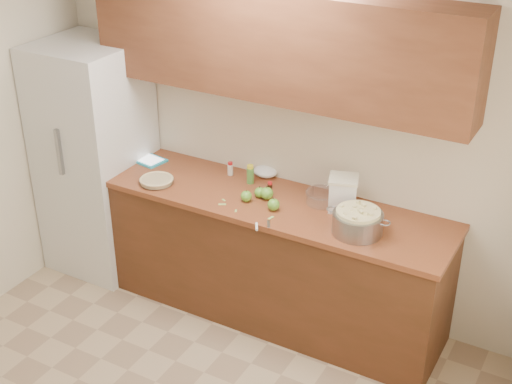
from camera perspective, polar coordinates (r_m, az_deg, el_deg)
The scene contains 22 objects.
room_shell at distance 3.60m, azimuth -10.75°, elevation -4.83°, with size 3.60×3.60×3.60m.
counter_run at distance 5.07m, azimuth 0.58°, elevation -5.04°, with size 2.64×0.68×0.92m.
upper_cabinets at distance 4.58m, azimuth 1.62°, elevation 11.79°, with size 2.60×0.34×0.70m, color brown.
fridge at distance 5.58m, azimuth -12.68°, elevation 2.62°, with size 0.70×0.70×1.80m, color silver.
pie at distance 5.07m, azimuth -7.96°, elevation 0.92°, with size 0.25×0.25×0.04m.
colander at distance 4.45m, azimuth 8.14°, elevation -2.38°, with size 0.42×0.32×0.16m.
flour_canister at distance 4.68m, azimuth 6.97°, elevation -0.08°, with size 0.24×0.24×0.23m.
tablet at distance 5.42m, azimuth -8.57°, elevation 2.54°, with size 0.26×0.22×0.02m.
paring_knife at distance 4.49m, azimuth 0.20°, elevation -2.75°, with size 0.10×0.16×0.02m.
lemon_bottle at distance 5.01m, azimuth -0.46°, elevation 1.42°, with size 0.05×0.05×0.14m.
cinnamon_shaker at distance 5.13m, azimuth -2.07°, elevation 1.86°, with size 0.04×0.04×0.10m.
vanilla_bottle at distance 4.86m, azimuth 1.12°, elevation 0.26°, with size 0.03×0.03×0.10m.
mixing_bowl at distance 4.78m, azimuth 5.33°, elevation -0.37°, with size 0.23×0.23×0.08m.
paper_towel at distance 5.11m, azimuth 0.74°, elevation 1.64°, with size 0.18×0.15×0.07m, color white.
apple_left at distance 4.83m, azimuth 0.30°, elevation -0.03°, with size 0.07×0.07×0.09m.
apple_center at distance 4.80m, azimuth 0.87°, elevation -0.11°, with size 0.09×0.09×0.10m.
apple_front at distance 4.78m, azimuth -0.78°, elevation -0.34°, with size 0.08×0.08×0.09m.
apple_extra at distance 4.67m, azimuth 1.41°, elevation -1.02°, with size 0.08×0.08×0.09m.
peel_a at distance 4.68m, azimuth -1.63°, elevation -1.51°, with size 0.03×0.01×0.00m, color #9BC05D.
peel_b at distance 4.76m, azimuth -2.72°, elevation -0.99°, with size 0.05×0.02×0.00m, color #9BC05D.
peel_c at distance 4.60m, azimuth 1.19°, elevation -2.08°, with size 0.05×0.02×0.00m, color #9BC05D.
peel_d at distance 4.81m, azimuth -2.60°, elevation -0.64°, with size 0.03×0.01×0.00m, color #9BC05D.
Camera 1 is at (2.03, -2.27, 3.21)m, focal length 50.00 mm.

